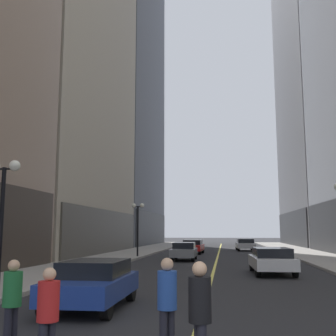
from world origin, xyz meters
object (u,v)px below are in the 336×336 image
Objects in this scene: pedestrian_in_blue_hoodie at (167,300)px; pedestrian_in_green_parka at (12,298)px; street_lamp_left_far at (138,218)px; pedestrian_in_black_coat at (200,311)px; pedestrian_in_red_jacket at (48,311)px; car_blue at (93,282)px; car_red at (193,246)px; car_silver at (245,244)px; street_lamp_left_near at (3,196)px; car_grey at (184,251)px; car_white at (272,260)px.

pedestrian_in_blue_hoodie is 1.04× the size of pedestrian_in_green_parka.
pedestrian_in_black_coat is at bearing -76.31° from street_lamp_left_far.
pedestrian_in_red_jacket is at bearing 178.69° from pedestrian_in_black_coat.
pedestrian_in_blue_hoodie reaches higher than pedestrian_in_green_parka.
car_blue is 2.35× the size of pedestrian_in_black_coat.
car_red is 8.52m from street_lamp_left_far.
pedestrian_in_blue_hoodie is (2.72, -4.42, 0.27)m from car_blue.
car_red is 8.77m from car_silver.
pedestrian_in_blue_hoodie reaches higher than car_red.
car_blue is 22.35m from street_lamp_left_far.
pedestrian_in_black_coat reaches higher than pedestrian_in_green_parka.
car_blue is 4.25m from street_lamp_left_near.
car_blue is 36.53m from car_silver.
pedestrian_in_black_coat reaches higher than car_grey.
car_grey is 17.24m from car_silver.
car_red is (0.64, 29.06, 0.00)m from car_blue.
pedestrian_in_blue_hoodie reaches higher than car_blue.
car_blue is 0.94× the size of car_silver.
car_grey is 0.91× the size of street_lamp_left_near.
pedestrian_in_red_jacket is (0.28, -24.97, 0.20)m from car_grey.
car_white is 16.45m from pedestrian_in_red_jacket.
car_blue is 0.86× the size of car_white.
car_red is (-5.41, 18.77, -0.00)m from car_white.
street_lamp_left_near reaches higher than car_grey.
car_grey is 0.95× the size of car_silver.
car_silver is 2.69× the size of pedestrian_in_red_jacket.
car_red is 34.42m from pedestrian_in_red_jacket.
car_red is 34.58m from pedestrian_in_black_coat.
pedestrian_in_blue_hoodie is at bearing 122.21° from pedestrian_in_black_coat.
street_lamp_left_far is at bearing 102.90° from pedestrian_in_blue_hoodie.
pedestrian_in_black_coat is at bearing -42.72° from street_lamp_left_near.
car_silver is 40.84m from pedestrian_in_green_parka.
car_grey is at bearing -30.18° from street_lamp_left_far.
car_red is 1.01× the size of street_lamp_left_near.
pedestrian_in_black_coat is at bearing -16.93° from pedestrian_in_green_parka.
street_lamp_left_far reaches higher than car_grey.
car_grey is at bearing 77.98° from street_lamp_left_near.
pedestrian_in_black_coat reaches higher than pedestrian_in_red_jacket.
pedestrian_in_blue_hoodie is 0.38× the size of street_lamp_left_near.
street_lamp_left_near is (-9.37, -9.54, 2.54)m from car_white.
street_lamp_left_near is at bearing 125.17° from pedestrian_in_red_jacket.
car_grey is 19.46m from street_lamp_left_near.
pedestrian_in_green_parka reaches higher than car_grey.
car_white is 2.96× the size of pedestrian_in_red_jacket.
street_lamp_left_near reaches higher than pedestrian_in_green_parka.
pedestrian_in_red_jacket is at bearing -81.06° from street_lamp_left_far.
pedestrian_in_red_jacket is at bearing -41.76° from pedestrian_in_green_parka.
car_silver is 2.52× the size of pedestrian_in_blue_hoodie.
pedestrian_in_black_coat is 9.35m from street_lamp_left_near.
pedestrian_in_green_parka reaches higher than car_red.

